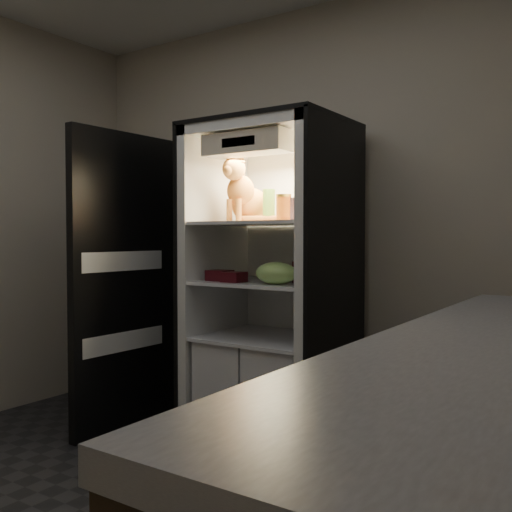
{
  "coord_description": "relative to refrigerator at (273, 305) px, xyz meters",
  "views": [
    {
      "loc": [
        1.82,
        -1.51,
        1.21
      ],
      "look_at": [
        -0.08,
        1.32,
        1.09
      ],
      "focal_mm": 40.0,
      "sensor_mm": 36.0,
      "label": 1
    }
  ],
  "objects": [
    {
      "name": "pepper_jar",
      "position": [
        0.26,
        0.07,
        0.61
      ],
      "size": [
        0.13,
        0.13,
        0.22
      ],
      "color": "#A62F16",
      "rests_on": "refrigerator"
    },
    {
      "name": "berry_box_right",
      "position": [
        -0.11,
        -0.25,
        0.18
      ],
      "size": [
        0.12,
        0.12,
        0.06
      ],
      "primitive_type": "cube",
      "color": "#440B10",
      "rests_on": "refrigerator"
    },
    {
      "name": "soda_can_a",
      "position": [
        0.21,
        0.02,
        0.2
      ],
      "size": [
        0.06,
        0.06,
        0.11
      ],
      "color": "black",
      "rests_on": "refrigerator"
    },
    {
      "name": "condiment_jar",
      "position": [
        -0.01,
        -0.02,
        0.19
      ],
      "size": [
        0.07,
        0.07,
        0.09
      ],
      "color": "#533B17",
      "rests_on": "refrigerator"
    },
    {
      "name": "grape_bag",
      "position": [
        0.17,
        -0.24,
        0.21
      ],
      "size": [
        0.25,
        0.18,
        0.12
      ],
      "primitive_type": "ellipsoid",
      "color": "#8BBA56",
      "rests_on": "refrigerator"
    },
    {
      "name": "berry_box_left",
      "position": [
        -0.25,
        -0.21,
        0.18
      ],
      "size": [
        0.13,
        0.13,
        0.06
      ],
      "primitive_type": "cube",
      "color": "#440B10",
      "rests_on": "refrigerator"
    },
    {
      "name": "cream_carton",
      "position": [
        0.31,
        -0.24,
        0.56
      ],
      "size": [
        0.07,
        0.07,
        0.12
      ],
      "primitive_type": "cube",
      "color": "silver",
      "rests_on": "refrigerator"
    },
    {
      "name": "fridge_door",
      "position": [
        -0.85,
        -0.37,
        0.12
      ],
      "size": [
        0.09,
        0.87,
        1.85
      ],
      "rotation": [
        0.0,
        0.0,
        -0.03
      ],
      "color": "black",
      "rests_on": "floor"
    },
    {
      "name": "kitchen_counter",
      "position": [
        1.5,
        -1.18,
        -0.33
      ],
      "size": [
        0.62,
        2.42,
        0.92
      ],
      "color": "black",
      "rests_on": "floor"
    },
    {
      "name": "room_shell",
      "position": [
        0.0,
        -1.38,
        0.83
      ],
      "size": [
        3.6,
        3.6,
        3.6
      ],
      "color": "white",
      "rests_on": "floor"
    },
    {
      "name": "salsa_jar",
      "position": [
        0.12,
        -0.08,
        0.58
      ],
      "size": [
        0.09,
        0.09,
        0.16
      ],
      "color": "maroon",
      "rests_on": "refrigerator"
    },
    {
      "name": "soda_can_c",
      "position": [
        0.23,
        -0.1,
        0.21
      ],
      "size": [
        0.07,
        0.07,
        0.13
      ],
      "color": "black",
      "rests_on": "refrigerator"
    },
    {
      "name": "refrigerator",
      "position": [
        0.0,
        0.0,
        0.0
      ],
      "size": [
        0.9,
        0.72,
        1.88
      ],
      "color": "white",
      "rests_on": "floor"
    },
    {
      "name": "mayo_tub",
      "position": [
        0.07,
        0.09,
        0.56
      ],
      "size": [
        0.08,
        0.08,
        0.12
      ],
      "color": "white",
      "rests_on": "refrigerator"
    },
    {
      "name": "tabby_cat",
      "position": [
        -0.18,
        -0.04,
        0.65
      ],
      "size": [
        0.34,
        0.39,
        0.42
      ],
      "rotation": [
        0.0,
        0.0,
        0.0
      ],
      "color": "#BA5D17",
      "rests_on": "refrigerator"
    },
    {
      "name": "parmesan_shaker",
      "position": [
        -0.02,
        -0.02,
        0.6
      ],
      "size": [
        0.08,
        0.08,
        0.2
      ],
      "color": "#248527",
      "rests_on": "refrigerator"
    },
    {
      "name": "soda_can_b",
      "position": [
        0.21,
        -0.01,
        0.21
      ],
      "size": [
        0.07,
        0.07,
        0.12
      ],
      "color": "black",
      "rests_on": "refrigerator"
    }
  ]
}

